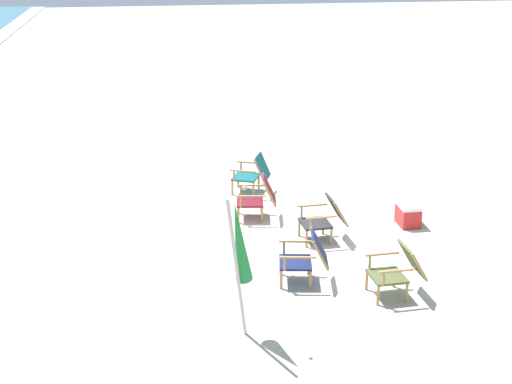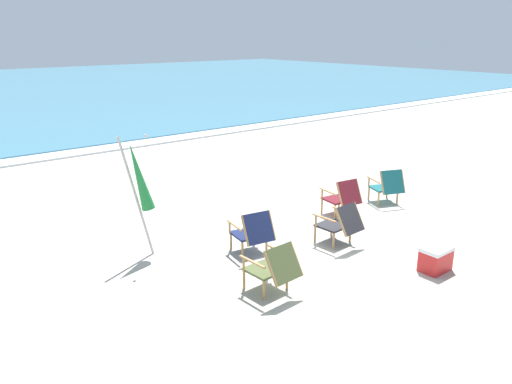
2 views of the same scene
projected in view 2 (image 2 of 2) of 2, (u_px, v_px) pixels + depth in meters
name	position (u px, v px, depth m)	size (l,w,h in m)	color
ground_plane	(321.00, 243.00, 8.99)	(80.00, 80.00, 0.00)	#B7AF9E
surf_band	(104.00, 148.00, 16.29)	(80.00, 1.10, 0.06)	white
beach_chair_mid_center	(253.00, 231.00, 8.43)	(0.69, 0.82, 0.79)	#19234C
beach_chair_back_right	(274.00, 267.00, 7.16)	(0.62, 0.79, 0.78)	#515B33
beach_chair_front_left	(341.00, 223.00, 8.82)	(0.63, 0.79, 0.78)	#28282D
beach_chair_far_center	(388.00, 185.00, 10.95)	(0.80, 0.88, 0.80)	#196066
beach_chair_front_right	(343.00, 196.00, 10.22)	(0.67, 0.79, 0.80)	maroon
umbrella_furled_green	(139.00, 178.00, 8.16)	(0.52, 0.44, 2.09)	#B7B2A8
cooler_box	(436.00, 259.00, 7.92)	(0.49, 0.35, 0.40)	red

